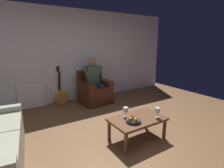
{
  "coord_description": "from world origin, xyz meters",
  "views": [
    {
      "loc": [
        1.85,
        2.01,
        1.63
      ],
      "look_at": [
        -0.15,
        -1.2,
        0.73
      ],
      "focal_mm": 27.68,
      "sensor_mm": 36.0,
      "label": 1
    }
  ],
  "objects": [
    {
      "name": "person_seated",
      "position": [
        -0.17,
        -2.14,
        0.66
      ],
      "size": [
        0.62,
        0.57,
        1.24
      ],
      "rotation": [
        0.0,
        0.0,
        0.06
      ],
      "color": "#435D46",
      "rests_on": "ground"
    },
    {
      "name": "wall_back",
      "position": [
        0.0,
        -2.72,
        1.27
      ],
      "size": [
        6.15,
        0.06,
        2.54
      ],
      "primitive_type": "cube",
      "color": "white",
      "rests_on": "ground"
    },
    {
      "name": "coffee_table",
      "position": [
        0.05,
        -0.06,
        0.33
      ],
      "size": [
        0.94,
        0.58,
        0.39
      ],
      "rotation": [
        0.0,
        0.0,
        0.01
      ],
      "color": "brown",
      "rests_on": "ground"
    },
    {
      "name": "ground_plane",
      "position": [
        0.0,
        0.0,
        0.0
      ],
      "size": [
        6.9,
        6.9,
        0.0
      ],
      "primitive_type": "plane",
      "color": "brown"
    },
    {
      "name": "radiator",
      "position": [
        1.37,
        -2.65,
        0.32
      ],
      "size": [
        0.64,
        0.06,
        0.65
      ],
      "primitive_type": "cube",
      "color": "white",
      "rests_on": "ground"
    },
    {
      "name": "wine_glass_far",
      "position": [
        -0.25,
        0.09,
        0.51
      ],
      "size": [
        0.09,
        0.09,
        0.18
      ],
      "color": "silver",
      "rests_on": "coffee_table"
    },
    {
      "name": "fruit_bowl",
      "position": [
        0.21,
        0.02,
        0.43
      ],
      "size": [
        0.24,
        0.24,
        0.11
      ],
      "color": "#292830",
      "rests_on": "coffee_table"
    },
    {
      "name": "armchair",
      "position": [
        -0.17,
        -2.15,
        0.32
      ],
      "size": [
        0.79,
        0.78,
        0.89
      ],
      "rotation": [
        0.0,
        0.0,
        0.06
      ],
      "color": "#431E11",
      "rests_on": "ground"
    },
    {
      "name": "wine_glass_near",
      "position": [
        0.18,
        -0.22,
        0.51
      ],
      "size": [
        0.09,
        0.09,
        0.17
      ],
      "color": "silver",
      "rests_on": "coffee_table"
    },
    {
      "name": "guitar",
      "position": [
        0.65,
        -2.52,
        0.22
      ],
      "size": [
        0.36,
        0.28,
        1.03
      ],
      "color": "#BC7B36",
      "rests_on": "ground"
    }
  ]
}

